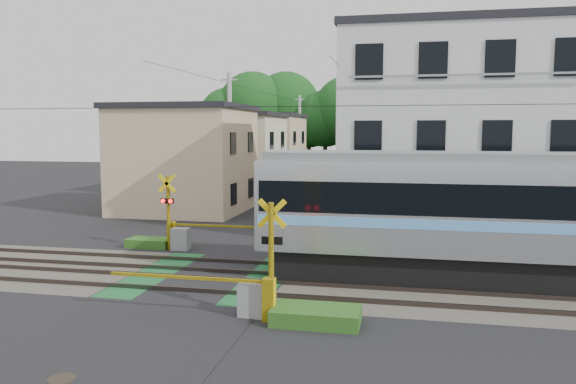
% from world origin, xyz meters
% --- Properties ---
extents(ground, '(120.00, 120.00, 0.00)m').
position_xyz_m(ground, '(0.00, 0.00, 0.00)').
color(ground, black).
extents(track_bed, '(120.00, 120.00, 0.14)m').
position_xyz_m(track_bed, '(0.00, 0.00, 0.04)').
color(track_bed, '#47423A').
rests_on(track_bed, ground).
extents(crossing_signal_near, '(4.74, 0.65, 3.09)m').
position_xyz_m(crossing_signal_near, '(2.59, -3.65, 0.71)').
color(crossing_signal_near, yellow).
rests_on(crossing_signal_near, ground).
extents(crossing_signal_far, '(4.74, 0.65, 3.09)m').
position_xyz_m(crossing_signal_far, '(-2.59, 3.65, 0.71)').
color(crossing_signal_far, yellow).
rests_on(crossing_signal_far, ground).
extents(apartment_block, '(10.20, 8.36, 9.30)m').
position_xyz_m(apartment_block, '(8.50, 9.49, 4.66)').
color(apartment_block, silver).
rests_on(apartment_block, ground).
extents(houses_row, '(22.07, 31.35, 6.80)m').
position_xyz_m(houses_row, '(0.25, 25.92, 3.24)').
color(houses_row, '#CAB28E').
rests_on(houses_row, ground).
extents(tree_hill, '(40.00, 13.37, 11.85)m').
position_xyz_m(tree_hill, '(-0.38, 48.69, 6.05)').
color(tree_hill, '#184A19').
rests_on(tree_hill, ground).
extents(catenary, '(60.00, 5.04, 7.00)m').
position_xyz_m(catenary, '(6.00, 0.03, 3.70)').
color(catenary, '#2D2D33').
rests_on(catenary, ground).
extents(utility_poles, '(7.90, 42.00, 8.00)m').
position_xyz_m(utility_poles, '(-1.05, 23.01, 4.08)').
color(utility_poles, '#A5A5A0').
rests_on(utility_poles, ground).
extents(pedestrian, '(0.71, 0.57, 1.70)m').
position_xyz_m(pedestrian, '(-0.85, 33.19, 0.85)').
color(pedestrian, black).
rests_on(pedestrian, ground).
extents(manhole_cover, '(0.54, 0.54, 0.02)m').
position_xyz_m(manhole_cover, '(-0.14, -7.97, 0.01)').
color(manhole_cover, '#2D261E').
rests_on(manhole_cover, ground).
extents(weed_patches, '(10.25, 8.80, 0.40)m').
position_xyz_m(weed_patches, '(1.76, -0.09, 0.18)').
color(weed_patches, '#2D5E1E').
rests_on(weed_patches, ground).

